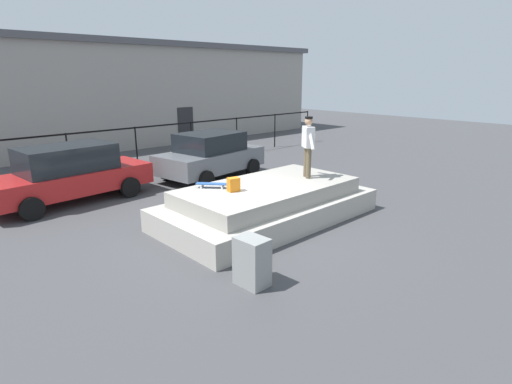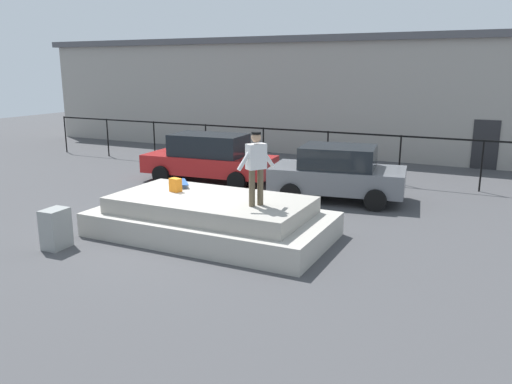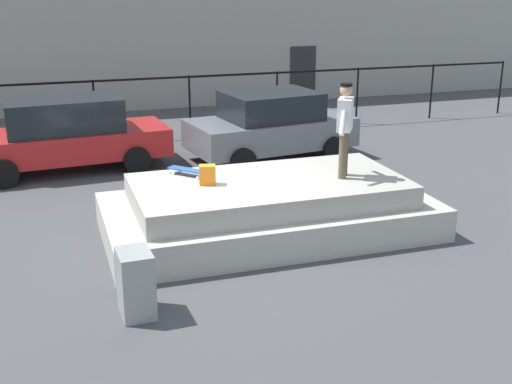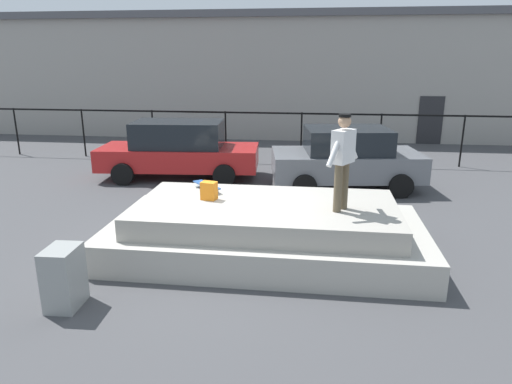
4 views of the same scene
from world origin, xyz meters
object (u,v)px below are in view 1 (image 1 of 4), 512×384
Objects in this scene: skateboard at (212,184)px; car_red_sedan_near at (69,174)px; utility_box at (252,262)px; skateboarder at (308,143)px; backpack at (233,185)px; car_grey_sedan_mid at (210,155)px.

skateboard is 0.15× the size of car_red_sedan_near.
utility_box is at bearing -115.19° from skateboard.
skateboard is (-2.62, 0.92, -0.88)m from skateboarder.
car_red_sedan_near is at bearing 91.40° from utility_box.
backpack is 0.37× the size of utility_box.
car_grey_sedan_mid is (2.82, 4.68, -0.28)m from backpack.
skateboard reaches higher than utility_box.
skateboard is 3.43m from utility_box.
backpack is 5.47m from car_grey_sedan_mid.
skateboarder reaches higher than backpack.
car_red_sedan_near is at bearing 174.32° from car_grey_sedan_mid.
utility_box is at bearing -86.16° from car_red_sedan_near.
backpack reaches higher than skateboard.
car_red_sedan_near reaches higher than utility_box.
backpack is 3.01m from utility_box.
backpack is at bearing -121.06° from car_grey_sedan_mid.
skateboard is 0.17× the size of car_grey_sedan_mid.
backpack is at bearing -67.52° from car_red_sedan_near.
skateboarder reaches higher than utility_box.
skateboard is at bearing -66.88° from car_red_sedan_near.
skateboard is 0.81× the size of utility_box.
car_grey_sedan_mid is at bearing -5.68° from car_red_sedan_near.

